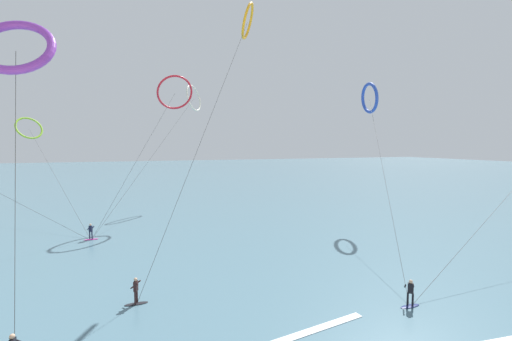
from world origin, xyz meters
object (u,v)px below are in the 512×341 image
(kite_lime, at_px, (29,128))
(surfer_navy, at_px, (410,295))
(surfer_charcoal, at_px, (136,293))
(kite_cobalt, at_px, (370,98))
(kite_violet, at_px, (16,47))
(kite_crimson, at_px, (175,93))
(kite_amber, at_px, (247,22))
(surfer_magenta, at_px, (91,233))
(kite_ivory, at_px, (194,98))

(kite_lime, bearing_deg, surfer_navy, -91.41)
(surfer_charcoal, xyz_separation_m, kite_lime, (-16.02, 39.40, 11.80))
(kite_lime, bearing_deg, kite_cobalt, -65.36)
(surfer_charcoal, relative_size, surfer_navy, 1.00)
(surfer_navy, distance_m, kite_violet, 24.75)
(kite_crimson, distance_m, kite_amber, 17.28)
(surfer_magenta, distance_m, surfer_charcoal, 16.86)
(surfer_charcoal, distance_m, surfer_navy, 16.96)
(kite_amber, bearing_deg, kite_crimson, -137.77)
(kite_crimson, distance_m, kite_cobalt, 26.05)
(kite_ivory, bearing_deg, kite_amber, -140.35)
(kite_ivory, bearing_deg, kite_violet, -162.90)
(surfer_charcoal, bearing_deg, surfer_navy, -90.80)
(kite_violet, bearing_deg, kite_crimson, 77.35)
(surfer_magenta, height_order, surfer_charcoal, same)
(surfer_navy, bearing_deg, kite_amber, 151.20)
(kite_cobalt, bearing_deg, kite_ivory, 55.18)
(surfer_magenta, relative_size, kite_amber, 0.07)
(kite_crimson, relative_size, kite_ivory, 0.93)
(surfer_magenta, relative_size, kite_cobalt, 0.07)
(surfer_charcoal, height_order, kite_amber, kite_amber)
(surfer_magenta, distance_m, kite_ivory, 28.68)
(kite_violet, relative_size, kite_lime, 0.63)
(kite_violet, distance_m, kite_cobalt, 38.09)
(surfer_magenta, height_order, kite_crimson, kite_crimson)
(kite_crimson, bearing_deg, kite_violet, 62.46)
(surfer_navy, xyz_separation_m, kite_amber, (-5.58, 14.96, 20.75))
(kite_lime, height_order, kite_ivory, kite_ivory)
(surfer_magenta, bearing_deg, kite_amber, -173.81)
(surfer_magenta, xyz_separation_m, kite_violet, (0.02, -19.38, 13.56))
(surfer_navy, height_order, kite_violet, kite_violet)
(kite_crimson, distance_m, kite_violet, 29.76)
(kite_crimson, relative_size, kite_lime, 0.76)
(surfer_navy, relative_size, kite_amber, 0.07)
(surfer_charcoal, xyz_separation_m, kite_ivory, (9.14, 34.69, 17.04))
(kite_violet, bearing_deg, kite_ivory, 76.48)
(surfer_magenta, height_order, kite_amber, kite_amber)
(surfer_magenta, bearing_deg, kite_ivory, -94.74)
(surfer_magenta, xyz_separation_m, kite_ivory, (13.80, 18.49, 17.04))
(surfer_charcoal, xyz_separation_m, kite_amber, (10.29, 8.97, 20.75))
(surfer_charcoal, bearing_deg, kite_cobalt, -43.44)
(kite_crimson, bearing_deg, kite_lime, -43.07)
(kite_crimson, relative_size, kite_violet, 1.22)
(surfer_navy, distance_m, kite_ivory, 44.61)
(kite_cobalt, distance_m, kite_ivory, 28.32)
(surfer_charcoal, height_order, kite_lime, kite_lime)
(kite_cobalt, xyz_separation_m, kite_ivory, (-19.86, 20.11, 1.74))
(surfer_charcoal, xyz_separation_m, kite_crimson, (5.07, 24.82, 16.27))
(kite_lime, bearing_deg, kite_crimson, -71.16)
(kite_lime, bearing_deg, kite_amber, -85.66)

